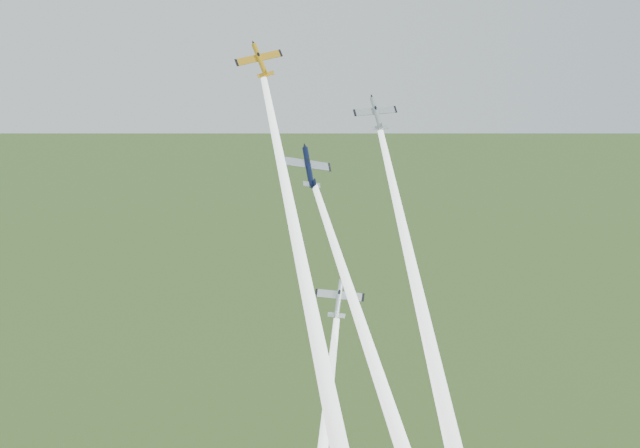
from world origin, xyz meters
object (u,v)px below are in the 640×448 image
Objects in this scene: plane_yellow at (260,60)px; plane_silver_low at (339,298)px; plane_silver_right at (376,113)px; plane_navy at (308,167)px.

plane_silver_low is at bearing -52.71° from plane_yellow.
plane_silver_right is 0.97× the size of plane_silver_low.
plane_yellow is 17.40m from plane_navy.
plane_navy is (6.92, -2.02, -15.84)m from plane_yellow.
plane_silver_right is at bearing 1.78° from plane_navy.
plane_silver_right reaches higher than plane_navy.
plane_silver_right is (11.47, 5.32, 7.44)m from plane_navy.
plane_navy is at bearing 136.02° from plane_silver_low.
plane_yellow is 0.85× the size of plane_navy.
plane_navy is at bearing -164.83° from plane_silver_right.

